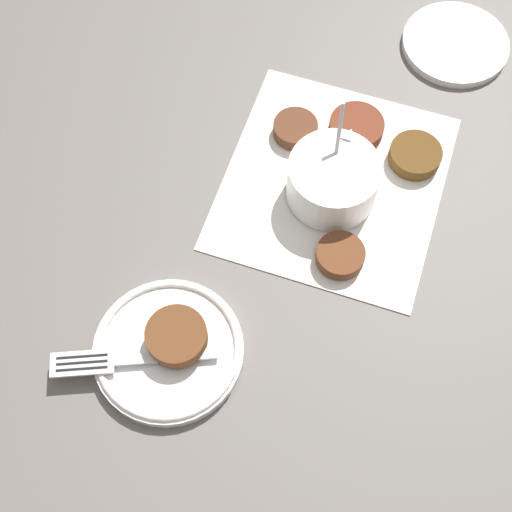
# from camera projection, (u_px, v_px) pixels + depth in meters

# --- Properties ---
(ground_plane) EXTENTS (4.00, 4.00, 0.00)m
(ground_plane) POSITION_uv_depth(u_px,v_px,m) (330.00, 168.00, 0.94)
(ground_plane) COLOR #605B56
(napkin) EXTENTS (0.31, 0.29, 0.00)m
(napkin) POSITION_uv_depth(u_px,v_px,m) (333.00, 182.00, 0.93)
(napkin) COLOR white
(napkin) RESTS_ON ground_plane
(sauce_bowl) EXTENTS (0.13, 0.12, 0.12)m
(sauce_bowl) POSITION_uv_depth(u_px,v_px,m) (333.00, 181.00, 0.89)
(sauce_bowl) COLOR white
(sauce_bowl) RESTS_ON napkin
(fritter_0) EXTENTS (0.06, 0.06, 0.02)m
(fritter_0) POSITION_uv_depth(u_px,v_px,m) (295.00, 129.00, 0.95)
(fritter_0) COLOR brown
(fritter_0) RESTS_ON napkin
(fritter_1) EXTENTS (0.06, 0.06, 0.02)m
(fritter_1) POSITION_uv_depth(u_px,v_px,m) (340.00, 255.00, 0.87)
(fritter_1) COLOR brown
(fritter_1) RESTS_ON napkin
(fritter_2) EXTENTS (0.07, 0.07, 0.02)m
(fritter_2) POSITION_uv_depth(u_px,v_px,m) (356.00, 127.00, 0.95)
(fritter_2) COLOR brown
(fritter_2) RESTS_ON napkin
(fritter_3) EXTENTS (0.07, 0.07, 0.02)m
(fritter_3) POSITION_uv_depth(u_px,v_px,m) (415.00, 155.00, 0.93)
(fritter_3) COLOR brown
(fritter_3) RESTS_ON napkin
(serving_plate) EXTENTS (0.17, 0.17, 0.02)m
(serving_plate) POSITION_uv_depth(u_px,v_px,m) (168.00, 350.00, 0.82)
(serving_plate) COLOR white
(serving_plate) RESTS_ON ground_plane
(fritter_on_plate) EXTENTS (0.07, 0.07, 0.02)m
(fritter_on_plate) POSITION_uv_depth(u_px,v_px,m) (177.00, 336.00, 0.81)
(fritter_on_plate) COLOR brown
(fritter_on_plate) RESTS_ON serving_plate
(fork) EXTENTS (0.10, 0.18, 0.00)m
(fork) POSITION_uv_depth(u_px,v_px,m) (115.00, 361.00, 0.80)
(fork) COLOR silver
(fork) RESTS_ON serving_plate
(extra_saucer) EXTENTS (0.15, 0.15, 0.01)m
(extra_saucer) POSITION_uv_depth(u_px,v_px,m) (455.00, 44.00, 1.02)
(extra_saucer) COLOR white
(extra_saucer) RESTS_ON ground_plane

